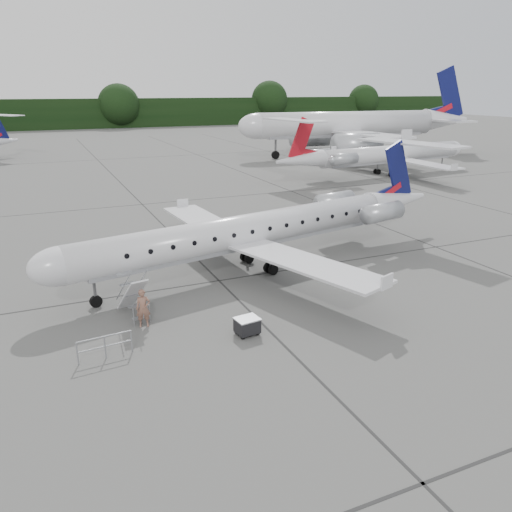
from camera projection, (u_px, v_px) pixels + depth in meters
name	position (u px, v px, depth m)	size (l,w,h in m)	color
ground	(339.00, 301.00, 26.24)	(320.00, 320.00, 0.00)	#5B5B59
treeline	(83.00, 114.00, 137.82)	(260.00, 4.00, 8.00)	black
main_regional_jet	(245.00, 215.00, 29.45)	(27.42, 19.74, 7.03)	silver
airstair	(132.00, 296.00, 24.10)	(0.85, 2.27, 2.20)	silver
passenger	(143.00, 308.00, 23.17)	(0.67, 0.44, 1.83)	brown
safety_railing	(105.00, 347.00, 20.50)	(2.20, 0.08, 1.00)	gray
baggage_cart	(247.00, 326.00, 22.51)	(1.00, 0.81, 0.87)	black
bg_narrowbody	(347.00, 111.00, 80.94)	(39.50, 28.44, 14.18)	silver
bg_regional_right	(393.00, 145.00, 63.29)	(28.69, 20.66, 7.53)	silver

